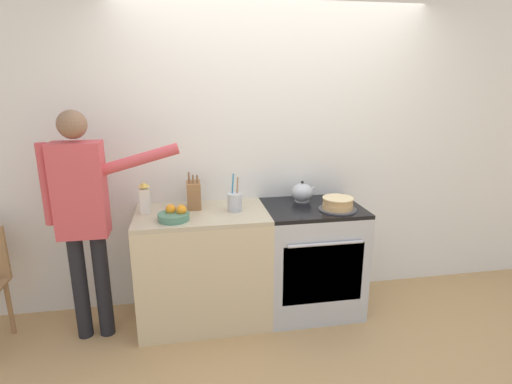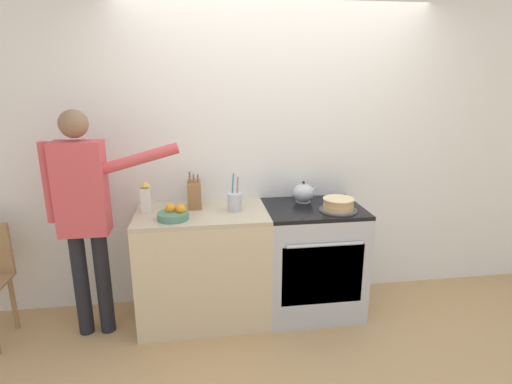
% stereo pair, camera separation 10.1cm
% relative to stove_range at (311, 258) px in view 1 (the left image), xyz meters
% --- Properties ---
extents(ground_plane, '(16.00, 16.00, 0.00)m').
position_rel_stove_range_xyz_m(ground_plane, '(-0.25, -0.31, -0.46)').
color(ground_plane, tan).
extents(wall_back, '(8.00, 0.04, 2.60)m').
position_rel_stove_range_xyz_m(wall_back, '(-0.25, 0.34, 0.84)').
color(wall_back, silver).
rests_on(wall_back, ground_plane).
extents(counter_cabinet, '(1.01, 0.63, 0.91)m').
position_rel_stove_range_xyz_m(counter_cabinet, '(-0.89, 0.00, -0.00)').
color(counter_cabinet, beige).
rests_on(counter_cabinet, ground_plane).
extents(stove_range, '(0.78, 0.66, 0.91)m').
position_rel_stove_range_xyz_m(stove_range, '(0.00, 0.00, 0.00)').
color(stove_range, '#B7BABF').
rests_on(stove_range, ground_plane).
extents(layer_cake, '(0.30, 0.30, 0.10)m').
position_rel_stove_range_xyz_m(layer_cake, '(0.16, -0.12, 0.50)').
color(layer_cake, '#4C4C51').
rests_on(layer_cake, stove_range).
extents(tea_kettle, '(0.22, 0.18, 0.18)m').
position_rel_stove_range_xyz_m(tea_kettle, '(-0.04, 0.16, 0.53)').
color(tea_kettle, '#B7BABF').
rests_on(tea_kettle, stove_range).
extents(knife_block, '(0.11, 0.17, 0.29)m').
position_rel_stove_range_xyz_m(knife_block, '(-0.94, 0.13, 0.56)').
color(knife_block, olive).
rests_on(knife_block, counter_cabinet).
extents(utensil_crock, '(0.11, 0.11, 0.29)m').
position_rel_stove_range_xyz_m(utensil_crock, '(-0.64, -0.00, 0.53)').
color(utensil_crock, '#B7BABF').
rests_on(utensil_crock, counter_cabinet).
extents(fruit_bowl, '(0.23, 0.23, 0.11)m').
position_rel_stove_range_xyz_m(fruit_bowl, '(-1.10, -0.14, 0.49)').
color(fruit_bowl, '#4C7F66').
rests_on(fruit_bowl, counter_cabinet).
extents(milk_carton, '(0.07, 0.07, 0.24)m').
position_rel_stove_range_xyz_m(milk_carton, '(-1.31, 0.07, 0.57)').
color(milk_carton, white).
rests_on(milk_carton, counter_cabinet).
extents(person_baker, '(0.95, 0.20, 1.70)m').
position_rel_stove_range_xyz_m(person_baker, '(-1.72, -0.09, 0.57)').
color(person_baker, black).
rests_on(person_baker, ground_plane).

